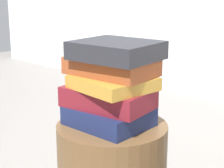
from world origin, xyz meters
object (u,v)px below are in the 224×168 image
Objects in this scene: book_navy at (109,116)px; book_ochre at (113,83)px; book_maroon at (108,97)px; book_rust at (111,66)px; book_charcoal at (116,50)px.

book_ochre is (0.02, 0.00, 0.11)m from book_navy.
book_maroon is 0.10m from book_rust.
book_navy is 0.90× the size of book_maroon.
book_maroon is 1.20× the size of book_ochre.
book_navy is 0.99× the size of book_charcoal.
book_maroon is at bearing -143.39° from book_charcoal.
book_charcoal is at bearing 43.43° from book_navy.
book_navy is 0.11m from book_ochre.
book_charcoal is (0.02, -0.00, 0.05)m from book_rust.
book_maroon is at bearing -167.80° from book_ochre.
book_navy is 0.06m from book_maroon.
book_rust is 0.06m from book_charcoal.
book_maroon is at bearing -82.79° from book_rust.
book_rust is 1.11× the size of book_charcoal.
book_rust is (-0.01, 0.02, 0.16)m from book_navy.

